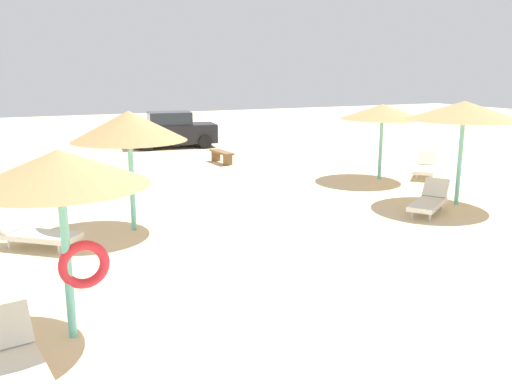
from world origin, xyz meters
name	(u,v)px	position (x,y,z in m)	size (l,w,h in m)	color
ground_plane	(333,301)	(0.00, 0.00, 0.00)	(80.00, 80.00, 0.00)	beige
parasol_0	(464,111)	(6.62, 3.95, 2.61)	(3.04, 3.04, 2.87)	#6BC6BC
parasol_2	(129,126)	(-2.08, 5.34, 2.44)	(2.62, 2.62, 2.79)	#6BC6BC
parasol_4	(383,112)	(6.92, 7.78, 2.31)	(2.86, 2.86, 2.57)	#6BC6BC
parasol_5	(60,171)	(-3.98, 0.55, 2.37)	(2.37, 2.37, 2.67)	#6BC6BC
lounger_0	(429,201)	(5.28, 3.58, 0.33)	(1.89, 1.55, 0.81)	silver
lounger_2	(34,233)	(-4.27, 4.91, 0.32)	(1.86, 1.69, 0.74)	silver
lounger_4	(425,168)	(8.65, 7.43, 0.32)	(1.78, 1.75, 0.79)	silver
lounger_5	(15,369)	(-4.73, -0.61, 0.33)	(0.92, 1.92, 0.81)	silver
bench_0	(222,155)	(3.15, 13.08, 0.35)	(0.51, 1.53, 0.49)	brown
parked_car	(173,130)	(2.67, 18.34, 0.82)	(4.19, 2.42, 1.72)	black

